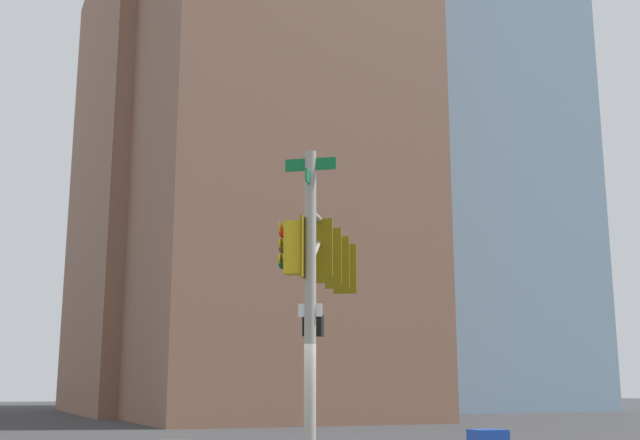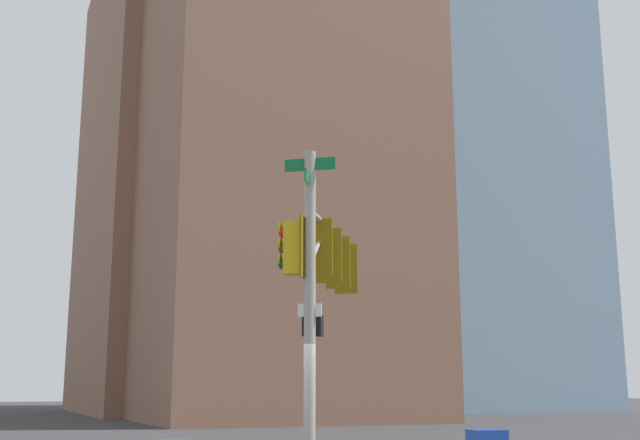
# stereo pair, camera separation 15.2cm
# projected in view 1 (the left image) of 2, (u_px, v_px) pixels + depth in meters

# --- Properties ---
(signal_pole_assembly) EXTENTS (4.12, 3.22, 6.16)m
(signal_pole_assembly) POSITION_uv_depth(u_px,v_px,m) (324.00, 269.00, 16.52)
(signal_pole_assembly) COLOR #9E998C
(signal_pole_assembly) RESTS_ON ground_plane
(building_brick_nearside) EXTENTS (24.68, 14.56, 47.06)m
(building_brick_nearside) POSITION_uv_depth(u_px,v_px,m) (248.00, 47.00, 52.75)
(building_brick_nearside) COLOR #845B47
(building_brick_nearside) RESTS_ON ground_plane
(building_brick_midblock) EXTENTS (23.54, 19.24, 35.15)m
(building_brick_midblock) POSITION_uv_depth(u_px,v_px,m) (215.00, 179.00, 62.49)
(building_brick_midblock) COLOR #845B47
(building_brick_midblock) RESTS_ON ground_plane
(building_glass_tower) EXTENTS (30.33, 31.04, 57.19)m
(building_glass_tower) POSITION_uv_depth(u_px,v_px,m) (345.00, 87.00, 73.49)
(building_glass_tower) COLOR #7A99B2
(building_glass_tower) RESTS_ON ground_plane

